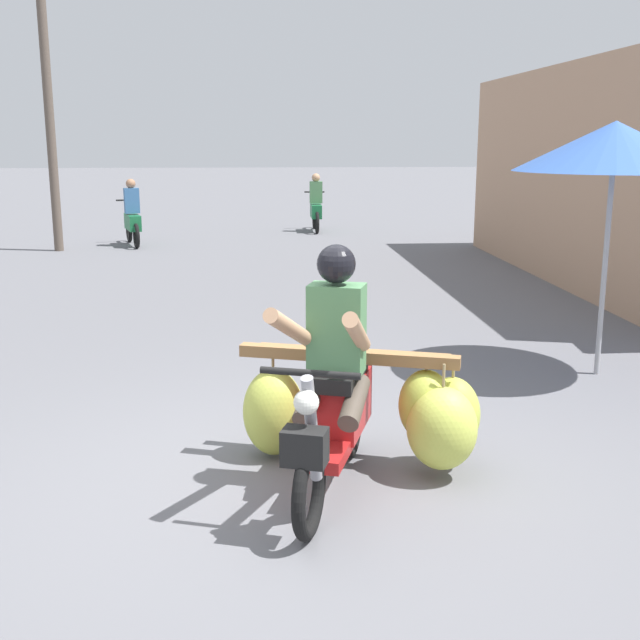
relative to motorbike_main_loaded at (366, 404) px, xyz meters
name	(u,v)px	position (x,y,z in m)	size (l,w,h in m)	color
ground_plane	(273,484)	(-0.62, -0.09, -0.50)	(120.00, 120.00, 0.00)	slate
motorbike_main_loaded	(366,404)	(0.00, 0.00, 0.00)	(1.69, 1.70, 1.58)	black
motorbike_distant_ahead_left	(132,219)	(-3.29, 12.07, 0.07)	(0.65, 1.58, 1.40)	black
motorbike_distant_ahead_right	(316,208)	(0.76, 14.43, 0.07)	(0.50, 1.62, 1.40)	black
market_umbrella_near_shop	(615,146)	(2.54, 2.16, 1.64)	(1.81, 1.81, 2.36)	#99999E
utility_pole	(48,92)	(-4.68, 11.41, 2.59)	(0.18, 0.18, 6.18)	brown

